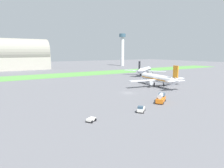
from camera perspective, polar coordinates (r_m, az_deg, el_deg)
name	(u,v)px	position (r m, az deg, el deg)	size (l,w,h in m)	color
ground_plane	(127,93)	(86.36, 4.33, -2.53)	(600.00, 600.00, 0.00)	slate
grass_taxiway_strip	(63,75)	(157.22, -13.62, 2.47)	(360.00, 28.00, 0.08)	#549342
airplane_midfield_jet	(158,78)	(104.21, 12.80, 1.53)	(31.95, 31.47, 11.33)	white
airplane_parked_jet_far	(144,70)	(152.72, 9.08, 3.90)	(27.51, 27.49, 11.00)	silver
fuel_truck_near_gate	(161,98)	(71.74, 13.58, -3.85)	(6.72, 5.65, 3.29)	orange
pushback_tug_midfield	(141,109)	(59.64, 8.14, -6.96)	(3.92, 3.69, 1.95)	white
baggage_cart_by_runway	(91,119)	(51.56, -5.90, -9.89)	(2.94, 2.72, 0.90)	white
hangar_distant	(24,55)	(218.53, -23.52, 7.38)	(45.57, 25.38, 30.06)	#B2AD9E
control_tower	(122,47)	(256.08, 2.93, 10.30)	(8.00, 8.00, 39.45)	silver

